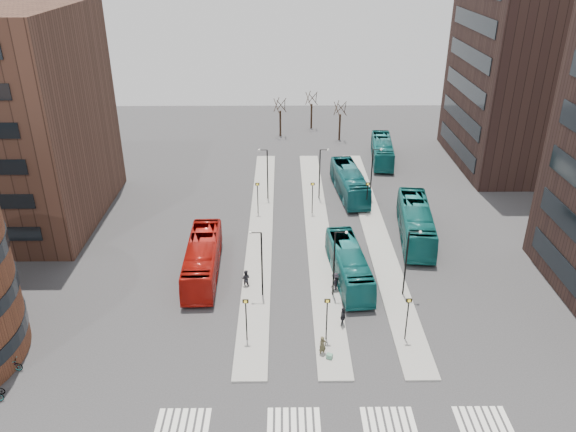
{
  "coord_description": "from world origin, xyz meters",
  "views": [
    {
      "loc": [
        -1.61,
        -22.09,
        27.32
      ],
      "look_at": [
        -1.18,
        23.39,
        5.0
      ],
      "focal_mm": 35.0,
      "sensor_mm": 36.0,
      "label": 1
    }
  ],
  "objects_px": {
    "red_bus": "(203,259)",
    "teal_bus_b": "(349,182)",
    "suitcase": "(329,357)",
    "traveller": "(323,346)",
    "commuter_a": "(246,279)",
    "teal_bus_c": "(416,223)",
    "teal_bus_a": "(349,265)",
    "commuter_c": "(335,282)",
    "commuter_b": "(343,317)",
    "teal_bus_d": "(382,151)",
    "bicycle_far": "(9,365)"
  },
  "relations": [
    {
      "from": "teal_bus_a",
      "to": "teal_bus_c",
      "type": "bearing_deg",
      "value": 40.33
    },
    {
      "from": "red_bus",
      "to": "teal_bus_d",
      "type": "height_order",
      "value": "red_bus"
    },
    {
      "from": "teal_bus_b",
      "to": "commuter_c",
      "type": "xyz_separation_m",
      "value": [
        -3.42,
        -20.59,
        -0.71
      ]
    },
    {
      "from": "teal_bus_a",
      "to": "traveller",
      "type": "xyz_separation_m",
      "value": [
        -2.98,
        -10.32,
        -0.67
      ]
    },
    {
      "from": "red_bus",
      "to": "commuter_b",
      "type": "height_order",
      "value": "red_bus"
    },
    {
      "from": "commuter_b",
      "to": "commuter_c",
      "type": "distance_m",
      "value": 5.04
    },
    {
      "from": "teal_bus_b",
      "to": "commuter_c",
      "type": "relative_size",
      "value": 6.49
    },
    {
      "from": "commuter_c",
      "to": "commuter_a",
      "type": "bearing_deg",
      "value": -60.89
    },
    {
      "from": "teal_bus_b",
      "to": "commuter_b",
      "type": "distance_m",
      "value": 25.85
    },
    {
      "from": "teal_bus_b",
      "to": "teal_bus_c",
      "type": "xyz_separation_m",
      "value": [
        5.53,
        -10.94,
        0.12
      ]
    },
    {
      "from": "teal_bus_c",
      "to": "commuter_b",
      "type": "distance_m",
      "value": 17.13
    },
    {
      "from": "red_bus",
      "to": "teal_bus_d",
      "type": "xyz_separation_m",
      "value": [
        20.9,
        29.09,
        -0.08
      ]
    },
    {
      "from": "teal_bus_c",
      "to": "commuter_c",
      "type": "distance_m",
      "value": 13.19
    },
    {
      "from": "suitcase",
      "to": "traveller",
      "type": "height_order",
      "value": "traveller"
    },
    {
      "from": "teal_bus_b",
      "to": "suitcase",
      "type": "bearing_deg",
      "value": -104.55
    },
    {
      "from": "teal_bus_b",
      "to": "red_bus",
      "type": "bearing_deg",
      "value": -136.27
    },
    {
      "from": "suitcase",
      "to": "commuter_a",
      "type": "relative_size",
      "value": 0.31
    },
    {
      "from": "bicycle_far",
      "to": "traveller",
      "type": "bearing_deg",
      "value": -84.18
    },
    {
      "from": "teal_bus_b",
      "to": "traveller",
      "type": "relative_size",
      "value": 6.98
    },
    {
      "from": "red_bus",
      "to": "teal_bus_b",
      "type": "distance_m",
      "value": 23.34
    },
    {
      "from": "traveller",
      "to": "commuter_b",
      "type": "distance_m",
      "value": 3.86
    },
    {
      "from": "teal_bus_c",
      "to": "commuter_a",
      "type": "relative_size",
      "value": 7.46
    },
    {
      "from": "teal_bus_c",
      "to": "suitcase",
      "type": "bearing_deg",
      "value": -111.81
    },
    {
      "from": "teal_bus_a",
      "to": "commuter_c",
      "type": "bearing_deg",
      "value": -131.15
    },
    {
      "from": "teal_bus_a",
      "to": "commuter_c",
      "type": "xyz_separation_m",
      "value": [
        -1.35,
        -1.87,
        -0.61
      ]
    },
    {
      "from": "commuter_c",
      "to": "commuter_b",
      "type": "bearing_deg",
      "value": 36.4
    },
    {
      "from": "suitcase",
      "to": "red_bus",
      "type": "relative_size",
      "value": 0.04
    },
    {
      "from": "teal_bus_c",
      "to": "bicycle_far",
      "type": "distance_m",
      "value": 38.18
    },
    {
      "from": "teal_bus_c",
      "to": "commuter_b",
      "type": "height_order",
      "value": "teal_bus_c"
    },
    {
      "from": "suitcase",
      "to": "teal_bus_b",
      "type": "xyz_separation_m",
      "value": [
        4.58,
        29.57,
        1.33
      ]
    },
    {
      "from": "teal_bus_c",
      "to": "red_bus",
      "type": "bearing_deg",
      "value": -155.12
    },
    {
      "from": "commuter_a",
      "to": "bicycle_far",
      "type": "height_order",
      "value": "commuter_a"
    },
    {
      "from": "suitcase",
      "to": "red_bus",
      "type": "height_order",
      "value": "red_bus"
    },
    {
      "from": "teal_bus_a",
      "to": "commuter_a",
      "type": "bearing_deg",
      "value": -178.11
    },
    {
      "from": "teal_bus_d",
      "to": "traveller",
      "type": "bearing_deg",
      "value": -99.05
    },
    {
      "from": "teal_bus_d",
      "to": "traveller",
      "type": "relative_size",
      "value": 6.72
    },
    {
      "from": "teal_bus_b",
      "to": "commuter_b",
      "type": "relative_size",
      "value": 6.5
    },
    {
      "from": "red_bus",
      "to": "commuter_a",
      "type": "relative_size",
      "value": 7.0
    },
    {
      "from": "traveller",
      "to": "commuter_b",
      "type": "relative_size",
      "value": 0.93
    },
    {
      "from": "commuter_c",
      "to": "bicycle_far",
      "type": "height_order",
      "value": "commuter_c"
    },
    {
      "from": "teal_bus_d",
      "to": "commuter_c",
      "type": "xyz_separation_m",
      "value": [
        -9.15,
        -31.93,
        -0.65
      ]
    },
    {
      "from": "red_bus",
      "to": "bicycle_far",
      "type": "bearing_deg",
      "value": -135.29
    },
    {
      "from": "teal_bus_d",
      "to": "commuter_b",
      "type": "height_order",
      "value": "teal_bus_d"
    },
    {
      "from": "teal_bus_a",
      "to": "teal_bus_c",
      "type": "distance_m",
      "value": 10.88
    },
    {
      "from": "commuter_a",
      "to": "traveller",
      "type": "bearing_deg",
      "value": 135.07
    },
    {
      "from": "teal_bus_b",
      "to": "teal_bus_d",
      "type": "distance_m",
      "value": 12.71
    },
    {
      "from": "teal_bus_a",
      "to": "teal_bus_d",
      "type": "height_order",
      "value": "teal_bus_d"
    },
    {
      "from": "teal_bus_a",
      "to": "commuter_b",
      "type": "distance_m",
      "value": 7.03
    },
    {
      "from": "commuter_a",
      "to": "teal_bus_b",
      "type": "bearing_deg",
      "value": -108.06
    },
    {
      "from": "suitcase",
      "to": "red_bus",
      "type": "xyz_separation_m",
      "value": [
        -10.59,
        11.82,
        1.34
      ]
    }
  ]
}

